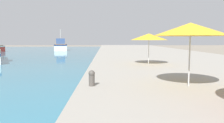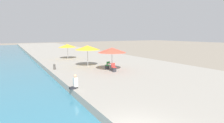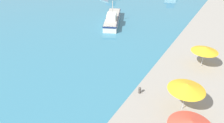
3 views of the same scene
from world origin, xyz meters
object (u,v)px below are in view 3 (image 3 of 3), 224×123
cafe_umbrella_white (187,87)px  mooring_bollard (140,90)px  cafe_umbrella_striped (205,49)px  fishing_boat_near (112,19)px

cafe_umbrella_white → mooring_bollard: size_ratio=4.55×
cafe_umbrella_striped → cafe_umbrella_white: bearing=-89.5°
fishing_boat_near → cafe_umbrella_striped: fishing_boat_near is taller
cafe_umbrella_striped → mooring_bollard: cafe_umbrella_striped is taller
fishing_boat_near → cafe_umbrella_striped: bearing=-51.1°
fishing_boat_near → mooring_bollard: fishing_boat_near is taller
fishing_boat_near → mooring_bollard: size_ratio=14.71×
fishing_boat_near → cafe_umbrella_white: fishing_boat_near is taller
mooring_bollard → cafe_umbrella_white: bearing=-1.9°
mooring_bollard → fishing_boat_near: bearing=127.8°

